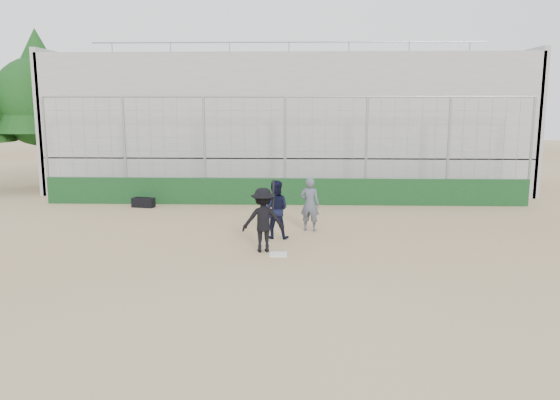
{
  "coord_description": "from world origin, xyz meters",
  "views": [
    {
      "loc": [
        0.48,
        -13.21,
        3.71
      ],
      "look_at": [
        0.0,
        1.4,
        1.15
      ],
      "focal_mm": 35.0,
      "sensor_mm": 36.0,
      "label": 1
    }
  ],
  "objects_px": {
    "catcher_crouched": "(275,219)",
    "equipment_bag": "(143,203)",
    "batter_at_plate": "(263,220)",
    "umpire": "(310,207)"
  },
  "relations": [
    {
      "from": "batter_at_plate",
      "to": "umpire",
      "type": "relative_size",
      "value": 1.26
    },
    {
      "from": "catcher_crouched",
      "to": "umpire",
      "type": "distance_m",
      "value": 1.41
    },
    {
      "from": "batter_at_plate",
      "to": "catcher_crouched",
      "type": "height_order",
      "value": "batter_at_plate"
    },
    {
      "from": "catcher_crouched",
      "to": "umpire",
      "type": "height_order",
      "value": "umpire"
    },
    {
      "from": "batter_at_plate",
      "to": "equipment_bag",
      "type": "xyz_separation_m",
      "value": [
        -4.78,
        5.94,
        -0.65
      ]
    },
    {
      "from": "catcher_crouched",
      "to": "umpire",
      "type": "bearing_deg",
      "value": 44.95
    },
    {
      "from": "batter_at_plate",
      "to": "umpire",
      "type": "height_order",
      "value": "batter_at_plate"
    },
    {
      "from": "catcher_crouched",
      "to": "equipment_bag",
      "type": "bearing_deg",
      "value": 137.82
    },
    {
      "from": "umpire",
      "to": "batter_at_plate",
      "type": "bearing_deg",
      "value": 79.5
    },
    {
      "from": "umpire",
      "to": "equipment_bag",
      "type": "distance_m",
      "value": 7.01
    }
  ]
}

